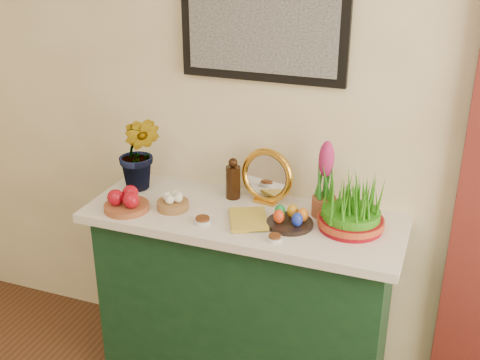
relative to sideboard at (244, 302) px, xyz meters
The scene contains 13 objects.
sideboard is the anchor object (origin of this frame).
tablecloth 0.45m from the sideboard, ahead, with size 1.40×0.55×0.04m, color silver.
hyacinth_green 0.90m from the sideboard, behind, with size 0.24×0.21×0.49m, color #23721C.
apple_bowl 0.73m from the sideboard, 163.22° to the right, with size 0.23×0.23×0.10m.
garlic_basket 0.59m from the sideboard, 167.26° to the right, with size 0.16×0.16×0.08m.
vinegar_cruet 0.58m from the sideboard, 127.41° to the left, with size 0.07×0.07×0.20m.
mirror 0.61m from the sideboard, 69.80° to the left, with size 0.26×0.09×0.26m.
book 0.49m from the sideboard, 104.44° to the right, with size 0.14×0.21×0.03m, color gold.
spice_dish_left 0.52m from the sideboard, 131.03° to the right, with size 0.07×0.07×0.03m.
spice_dish_right 0.55m from the sideboard, 42.89° to the right, with size 0.06×0.06×0.03m.
egg_plate 0.54m from the sideboard, 10.17° to the right, with size 0.25×0.25×0.08m.
hyacinth_pink 0.71m from the sideboard, 17.78° to the left, with size 0.10×0.10×0.34m.
wheatgrass_sabzeh 0.73m from the sideboard, ahead, with size 0.28×0.28×0.23m.
Camera 1 is at (0.75, -0.21, 2.08)m, focal length 45.00 mm.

